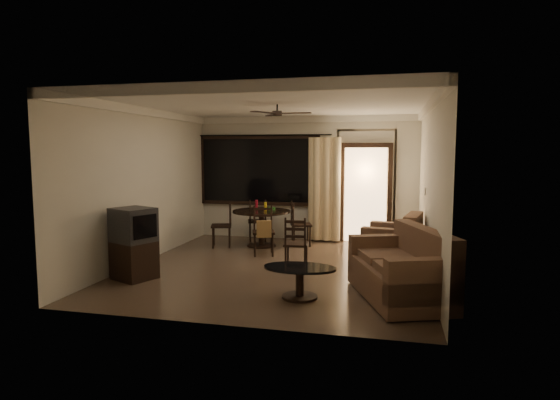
% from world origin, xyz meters
% --- Properties ---
extents(ground, '(5.50, 5.50, 0.00)m').
position_xyz_m(ground, '(0.00, 0.00, 0.00)').
color(ground, '#7F6651').
rests_on(ground, ground).
extents(room_shell, '(5.50, 6.70, 5.50)m').
position_xyz_m(room_shell, '(0.59, 1.77, 1.83)').
color(room_shell, beige).
rests_on(room_shell, ground).
extents(dining_table, '(1.23, 1.23, 0.99)m').
position_xyz_m(dining_table, '(-0.77, 1.75, 0.60)').
color(dining_table, black).
rests_on(dining_table, ground).
extents(dining_chair_west, '(0.53, 0.53, 0.95)m').
position_xyz_m(dining_chair_west, '(-1.56, 1.49, 0.28)').
color(dining_chair_west, black).
rests_on(dining_chair_west, ground).
extents(dining_chair_east, '(0.53, 0.53, 0.95)m').
position_xyz_m(dining_chair_east, '(0.03, 2.01, 0.28)').
color(dining_chair_east, black).
rests_on(dining_chair_east, ground).
extents(dining_chair_south, '(0.53, 0.56, 0.95)m').
position_xyz_m(dining_chair_south, '(-0.50, 0.93, 0.31)').
color(dining_chair_south, black).
rests_on(dining_chair_south, ground).
extents(dining_chair_north, '(0.53, 0.53, 0.95)m').
position_xyz_m(dining_chair_north, '(-1.01, 2.29, 0.28)').
color(dining_chair_north, black).
rests_on(dining_chair_north, ground).
extents(tv_cabinet, '(0.75, 0.72, 1.13)m').
position_xyz_m(tv_cabinet, '(-2.05, -1.18, 0.57)').
color(tv_cabinet, black).
rests_on(tv_cabinet, ground).
extents(sofa, '(1.50, 2.00, 0.95)m').
position_xyz_m(sofa, '(2.08, -1.25, 0.38)').
color(sofa, '#44271F').
rests_on(sofa, ground).
extents(armchair, '(1.07, 1.07, 0.92)m').
position_xyz_m(armchair, '(1.99, 0.58, 0.38)').
color(armchair, '#44271F').
rests_on(armchair, ground).
extents(coffee_table, '(1.01, 0.60, 0.44)m').
position_xyz_m(coffee_table, '(0.69, -1.55, 0.29)').
color(coffee_table, black).
rests_on(coffee_table, ground).
extents(side_chair, '(0.44, 0.44, 0.92)m').
position_xyz_m(side_chair, '(0.33, 0.00, 0.27)').
color(side_chair, black).
rests_on(side_chair, ground).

